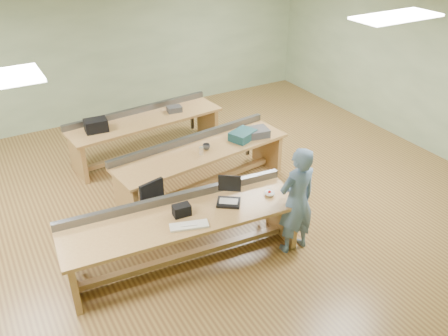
{
  "coord_description": "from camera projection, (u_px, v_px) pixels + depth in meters",
  "views": [
    {
      "loc": [
        -2.5,
        -5.79,
        4.32
      ],
      "look_at": [
        0.47,
        -0.6,
        0.87
      ],
      "focal_mm": 38.0,
      "sensor_mm": 36.0,
      "label": 1
    }
  ],
  "objects": [
    {
      "name": "drinks_can",
      "position": [
        201.0,
        151.0,
        7.48
      ],
      "size": [
        0.08,
        0.08,
        0.13
      ],
      "primitive_type": "cylinder",
      "rotation": [
        0.0,
        0.0,
        -0.11
      ],
      "color": "silver",
      "rests_on": "workbench_mid"
    },
    {
      "name": "person",
      "position": [
        296.0,
        201.0,
        6.3
      ],
      "size": [
        0.58,
        0.39,
        1.58
      ],
      "primitive_type": "imported",
      "rotation": [
        0.0,
        0.0,
        3.16
      ],
      "color": "slate",
      "rests_on": "floor"
    },
    {
      "name": "ceiling",
      "position": [
        169.0,
        13.0,
        6.08
      ],
      "size": [
        10.0,
        10.0,
        0.0
      ],
      "primitive_type": "plane",
      "color": "silver",
      "rests_on": "wall_back"
    },
    {
      "name": "parts_bin_grey",
      "position": [
        254.0,
        133.0,
        8.03
      ],
      "size": [
        0.54,
        0.39,
        0.13
      ],
      "primitive_type": "cube",
      "rotation": [
        0.0,
        0.0,
        -0.17
      ],
      "color": "#353537",
      "rests_on": "workbench_mid"
    },
    {
      "name": "camera_bag",
      "position": [
        182.0,
        210.0,
        6.05
      ],
      "size": [
        0.23,
        0.16,
        0.15
      ],
      "primitive_type": "cube",
      "rotation": [
        0.0,
        0.0,
        -0.08
      ],
      "color": "black",
      "rests_on": "workbench_front"
    },
    {
      "name": "workbench_mid",
      "position": [
        201.0,
        159.0,
        7.77
      ],
      "size": [
        3.08,
        1.16,
        0.86
      ],
      "rotation": [
        0.0,
        0.0,
        0.12
      ],
      "color": "#AE8E49",
      "rests_on": "floor"
    },
    {
      "name": "wall_front",
      "position": [
        382.0,
        297.0,
        3.83
      ],
      "size": [
        10.0,
        0.04,
        3.0
      ],
      "primitive_type": "cube",
      "color": "#9FB488",
      "rests_on": "floor"
    },
    {
      "name": "trackball_mouse",
      "position": [
        269.0,
        193.0,
        6.47
      ],
      "size": [
        0.14,
        0.17,
        0.07
      ],
      "primitive_type": "ellipsoid",
      "rotation": [
        0.0,
        0.0,
        -0.04
      ],
      "color": "white",
      "rests_on": "workbench_front"
    },
    {
      "name": "wall_back",
      "position": [
        95.0,
        51.0,
        9.84
      ],
      "size": [
        10.0,
        0.04,
        3.0
      ],
      "primitive_type": "cube",
      "color": "#9FB488",
      "rests_on": "floor"
    },
    {
      "name": "workbench_front",
      "position": [
        183.0,
        227.0,
        6.18
      ],
      "size": [
        3.22,
        1.13,
        0.86
      ],
      "rotation": [
        0.0,
        0.0,
        -0.09
      ],
      "color": "#AE8E49",
      "rests_on": "floor"
    },
    {
      "name": "floor",
      "position": [
        180.0,
        206.0,
        7.58
      ],
      "size": [
        10.0,
        10.0,
        0.0
      ],
      "primitive_type": "plane",
      "color": "olive",
      "rests_on": "ground"
    },
    {
      "name": "workbench_back",
      "position": [
        146.0,
        128.0,
        8.82
      ],
      "size": [
        2.95,
        1.04,
        0.86
      ],
      "rotation": [
        0.0,
        0.0,
        0.09
      ],
      "color": "#AE8E49",
      "rests_on": "floor"
    },
    {
      "name": "storage_box_back",
      "position": [
        96.0,
        125.0,
        8.19
      ],
      "size": [
        0.4,
        0.3,
        0.22
      ],
      "primitive_type": "cube",
      "rotation": [
        0.0,
        0.0,
        -0.08
      ],
      "color": "black",
      "rests_on": "workbench_back"
    },
    {
      "name": "parts_bin_teal",
      "position": [
        243.0,
        135.0,
        7.94
      ],
      "size": [
        0.51,
        0.45,
        0.15
      ],
      "primitive_type": "cube",
      "rotation": [
        0.0,
        0.0,
        0.38
      ],
      "color": "#153F44",
      "rests_on": "workbench_mid"
    },
    {
      "name": "wall_right",
      "position": [
        415.0,
        66.0,
        8.98
      ],
      "size": [
        0.04,
        8.0,
        3.0
      ],
      "primitive_type": "cube",
      "color": "#9FB488",
      "rests_on": "floor"
    },
    {
      "name": "tray_back",
      "position": [
        174.0,
        109.0,
        8.96
      ],
      "size": [
        0.29,
        0.22,
        0.11
      ],
      "primitive_type": "cube",
      "rotation": [
        0.0,
        0.0,
        -0.12
      ],
      "color": "#353537",
      "rests_on": "workbench_back"
    },
    {
      "name": "laptop_screen",
      "position": [
        230.0,
        183.0,
        6.3
      ],
      "size": [
        0.26,
        0.19,
        0.24
      ],
      "primitive_type": "cube",
      "rotation": [
        0.0,
        0.0,
        -0.63
      ],
      "color": "black",
      "rests_on": "laptop_base"
    },
    {
      "name": "keyboard",
      "position": [
        189.0,
        226.0,
        5.87
      ],
      "size": [
        0.51,
        0.29,
        0.03
      ],
      "primitive_type": "cube",
      "rotation": [
        0.0,
        0.0,
        -0.3
      ],
      "color": "beige",
      "rests_on": "workbench_front"
    },
    {
      "name": "laptop_base",
      "position": [
        229.0,
        202.0,
        6.3
      ],
      "size": [
        0.39,
        0.38,
        0.03
      ],
      "primitive_type": "cube",
      "rotation": [
        0.0,
        0.0,
        -0.63
      ],
      "color": "black",
      "rests_on": "workbench_front"
    },
    {
      "name": "fluor_panels",
      "position": [
        169.0,
        16.0,
        6.1
      ],
      "size": [
        6.2,
        3.5,
        0.03
      ],
      "color": "white",
      "rests_on": "ceiling"
    },
    {
      "name": "mug",
      "position": [
        206.0,
        147.0,
        7.63
      ],
      "size": [
        0.13,
        0.13,
        0.1
      ],
      "primitive_type": "imported",
      "rotation": [
        0.0,
        0.0,
        -0.1
      ],
      "color": "#353537",
      "rests_on": "workbench_mid"
    },
    {
      "name": "task_chair",
      "position": [
        160.0,
        218.0,
        6.77
      ],
      "size": [
        0.56,
        0.56,
        0.85
      ],
      "rotation": [
        0.0,
        0.0,
        0.24
      ],
      "color": "black",
      "rests_on": "floor"
    }
  ]
}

